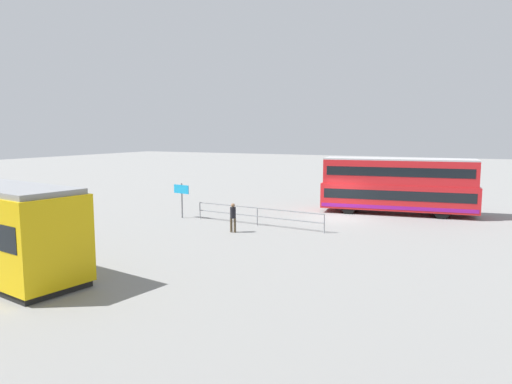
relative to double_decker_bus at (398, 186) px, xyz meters
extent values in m
plane|color=gray|center=(3.17, 3.29, -1.94)|extent=(160.00, 160.00, 0.00)
cube|color=red|center=(-0.01, 0.00, -0.73)|extent=(10.43, 3.89, 1.71)
cube|color=red|center=(-0.01, 0.00, 0.95)|extent=(10.11, 3.75, 1.64)
cube|color=black|center=(-0.01, 0.00, -0.53)|extent=(9.93, 3.85, 0.64)
cube|color=black|center=(-0.01, 0.00, 1.03)|extent=(9.61, 3.71, 0.60)
cube|color=#8C198C|center=(-0.01, 0.00, -1.34)|extent=(10.23, 3.91, 0.24)
cube|color=#B2B2B7|center=(-0.01, 0.00, 1.82)|extent=(10.11, 3.75, 0.10)
cylinder|color=black|center=(3.12, 0.44, -1.44)|extent=(1.33, 2.57, 1.00)
cylinder|color=black|center=(-2.78, -0.39, -1.44)|extent=(1.33, 2.57, 1.00)
cylinder|color=#4C3F2D|center=(7.30, 10.25, -1.53)|extent=(0.14, 0.14, 0.81)
cylinder|color=#4C3F2D|center=(7.08, 10.23, -1.53)|extent=(0.14, 0.14, 0.81)
cylinder|color=black|center=(7.19, 10.24, -0.82)|extent=(0.35, 0.35, 0.62)
sphere|color=#8C6647|center=(7.19, 10.24, -0.40)|extent=(0.22, 0.22, 0.22)
cube|color=gray|center=(6.85, 7.84, -0.89)|extent=(8.62, 0.80, 0.06)
cube|color=gray|center=(6.85, 7.84, -1.39)|extent=(8.62, 0.80, 0.06)
cylinder|color=gray|center=(2.54, 8.21, -1.41)|extent=(0.07, 0.07, 1.05)
cylinder|color=gray|center=(6.85, 7.84, -1.41)|extent=(0.07, 0.07, 1.05)
cylinder|color=gray|center=(11.16, 7.47, -1.41)|extent=(0.07, 0.07, 1.05)
cylinder|color=slate|center=(12.32, 7.80, -0.80)|extent=(0.10, 0.10, 2.28)
cube|color=#1999D8|center=(12.33, 7.84, -0.04)|extent=(1.28, 0.28, 0.56)
camera|label=1|loc=(-5.37, 32.96, 3.65)|focal=33.14mm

